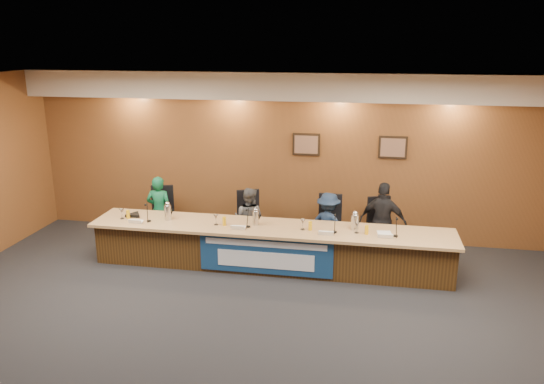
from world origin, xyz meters
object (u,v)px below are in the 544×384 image
Objects in this scene: office_chair_a at (162,218)px; office_chair_b at (250,224)px; panelist_a at (160,211)px; panelist_d at (383,222)px; carafe_mid at (256,218)px; office_chair_d at (382,232)px; panelist_b at (249,219)px; panelist_c at (328,225)px; banner at (266,255)px; carafe_right at (355,222)px; office_chair_c at (328,229)px; carafe_left at (168,213)px; speakerphone at (134,215)px; dais_body at (270,248)px.

office_chair_a is 1.72m from office_chair_b.
panelist_a is at bearing 160.75° from office_chair_b.
panelist_d reaches higher than carafe_mid.
office_chair_a is 1.00× the size of office_chair_d.
panelist_b reaches higher than carafe_mid.
banner is at bearing 68.74° from panelist_c.
banner is 2.50m from panelist_a.
carafe_right is at bearing 167.17° from panelist_a.
office_chair_c is (1.44, 0.00, 0.00)m from office_chair_b.
carafe_left is at bearing -161.72° from office_chair_c.
office_chair_a is at bearing 158.92° from carafe_mid.
office_chair_c is 1.45m from carafe_mid.
panelist_c is at bearing 128.31° from carafe_right.
office_chair_a is at bearing 73.81° from speakerphone.
panelist_b reaches higher than office_chair_b.
panelist_a reaches higher than office_chair_d.
panelist_c is 4.54× the size of carafe_left.
office_chair_d is (2.39, 0.10, -0.12)m from panelist_b.
speakerphone is (-0.21, -0.63, 0.11)m from panelist_a.
carafe_mid is at bearing 121.01° from banner.
carafe_mid is (-1.17, -0.67, 0.28)m from panelist_c.
speakerphone reaches higher than office_chair_a.
office_chair_a is 3.17m from office_chair_c.
banner reaches higher than office_chair_b.
panelist_c is at bearing 14.24° from carafe_left.
office_chair_d is at bearing -76.31° from panelist_d.
banner is 4.58× the size of office_chair_d.
banner is at bearing -169.49° from office_chair_d.
panelist_d is (4.12, 0.00, 0.04)m from panelist_a.
speakerphone reaches higher than dais_body.
panelist_d is at bearing -168.68° from panelist_b.
panelist_a is 0.85m from carafe_left.
carafe_left is at bearing 119.53° from panelist_a.
office_chair_a is at bearing 17.50° from panelist_c.
speakerphone is at bearing 167.93° from office_chair_d.
panelist_c reaches higher than office_chair_d.
panelist_a is 1.11× the size of panelist_b.
banner is 1.90m from carafe_left.
panelist_a is 1.13× the size of panelist_c.
dais_body is 2.49m from speakerphone.
office_chair_b is at bearing 109.63° from carafe_mid.
banner is 1.56× the size of panelist_d.
dais_body is 1.50m from carafe_right.
banner is at bearing -90.00° from dais_body.
carafe_mid reaches higher than office_chair_d.
office_chair_a is 0.82m from speakerphone.
carafe_mid is at bearing 158.06° from panelist_a.
panelist_d is 4.41× the size of speakerphone.
panelist_b is 1.73m from office_chair_a.
panelist_b is at bearing 162.52° from carafe_right.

